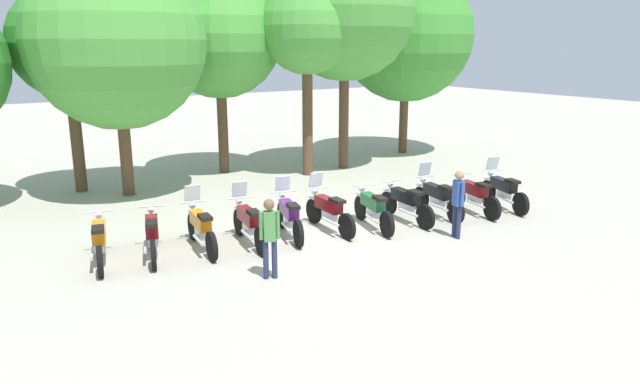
% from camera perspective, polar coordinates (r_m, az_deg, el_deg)
% --- Properties ---
extents(ground_plane, '(80.00, 80.00, 0.00)m').
position_cam_1_polar(ground_plane, '(14.29, 1.09, -3.92)').
color(ground_plane, '#ADA899').
extents(motorcycle_0, '(0.78, 2.16, 0.99)m').
position_cam_1_polar(motorcycle_0, '(12.98, -20.96, -4.47)').
color(motorcycle_0, black).
rests_on(motorcycle_0, ground_plane).
extents(motorcycle_1, '(0.84, 2.13, 0.99)m').
position_cam_1_polar(motorcycle_1, '(13.02, -16.24, -4.01)').
color(motorcycle_1, black).
rests_on(motorcycle_1, ground_plane).
extents(motorcycle_2, '(0.64, 2.19, 1.37)m').
position_cam_1_polar(motorcycle_2, '(13.20, -11.70, -3.42)').
color(motorcycle_2, black).
rests_on(motorcycle_2, ground_plane).
extents(motorcycle_3, '(0.66, 2.19, 1.37)m').
position_cam_1_polar(motorcycle_3, '(13.36, -7.07, -3.01)').
color(motorcycle_3, black).
rests_on(motorcycle_3, ground_plane).
extents(motorcycle_4, '(0.82, 2.14, 1.37)m').
position_cam_1_polar(motorcycle_4, '(13.81, -3.08, -2.34)').
color(motorcycle_4, black).
rests_on(motorcycle_4, ground_plane).
extents(motorcycle_5, '(0.62, 2.19, 1.37)m').
position_cam_1_polar(motorcycle_5, '(14.22, 0.85, -1.82)').
color(motorcycle_5, black).
rests_on(motorcycle_5, ground_plane).
extents(motorcycle_6, '(0.77, 2.16, 0.99)m').
position_cam_1_polar(motorcycle_6, '(14.50, 5.24, -1.62)').
color(motorcycle_6, black).
rests_on(motorcycle_6, ground_plane).
extents(motorcycle_7, '(0.62, 2.19, 0.99)m').
position_cam_1_polar(motorcycle_7, '(15.13, 8.45, -1.05)').
color(motorcycle_7, black).
rests_on(motorcycle_7, ground_plane).
extents(motorcycle_8, '(0.68, 2.18, 1.37)m').
position_cam_1_polar(motorcycle_8, '(15.78, 11.47, -0.48)').
color(motorcycle_8, black).
rests_on(motorcycle_8, ground_plane).
extents(motorcycle_9, '(0.74, 2.17, 0.99)m').
position_cam_1_polar(motorcycle_9, '(16.30, 14.95, -0.27)').
color(motorcycle_9, black).
rests_on(motorcycle_9, ground_plane).
extents(motorcycle_10, '(0.83, 2.14, 1.37)m').
position_cam_1_polar(motorcycle_10, '(17.01, 17.66, 0.19)').
color(motorcycle_10, black).
rests_on(motorcycle_10, ground_plane).
extents(person_0, '(0.40, 0.28, 1.62)m').
position_cam_1_polar(person_0, '(11.24, -5.00, -4.06)').
color(person_0, '#232D4C').
rests_on(person_0, ground_plane).
extents(person_1, '(0.26, 0.41, 1.64)m').
position_cam_1_polar(person_1, '(13.95, 13.48, -0.70)').
color(person_1, '#232D4C').
rests_on(person_1, ground_plane).
extents(tree_1, '(3.35, 3.35, 6.21)m').
position_cam_1_polar(tree_1, '(19.20, -23.75, 13.25)').
color(tree_1, brown).
rests_on(tree_1, ground_plane).
extents(tree_2, '(5.19, 5.19, 7.22)m').
position_cam_1_polar(tree_2, '(18.16, -19.49, 13.98)').
color(tree_2, brown).
rests_on(tree_2, ground_plane).
extents(tree_3, '(4.35, 4.35, 7.00)m').
position_cam_1_polar(tree_3, '(20.80, -9.96, 15.03)').
color(tree_3, brown).
rests_on(tree_3, ground_plane).
extents(tree_4, '(3.22, 3.22, 6.71)m').
position_cam_1_polar(tree_4, '(20.06, -1.29, 15.95)').
color(tree_4, brown).
rests_on(tree_4, ground_plane).
extents(tree_5, '(5.03, 5.03, 8.23)m').
position_cam_1_polar(tree_5, '(21.32, 2.47, 17.59)').
color(tree_5, brown).
rests_on(tree_5, ground_plane).
extents(tree_6, '(5.41, 5.41, 7.58)m').
position_cam_1_polar(tree_6, '(24.65, 8.54, 15.06)').
color(tree_6, brown).
rests_on(tree_6, ground_plane).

